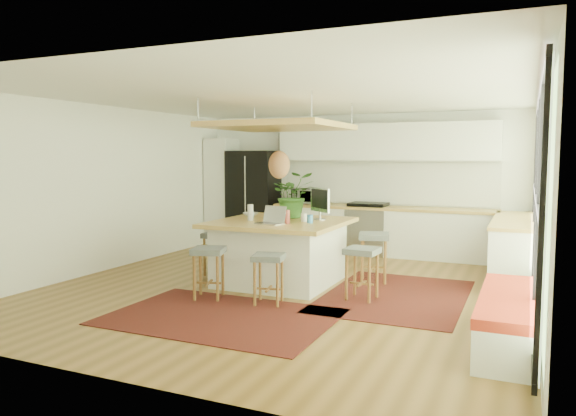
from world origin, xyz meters
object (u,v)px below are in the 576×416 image
at_px(island_plant, 293,200).
at_px(stool_right_front, 362,273).
at_px(stool_left_side, 217,252).
at_px(monitor, 320,202).
at_px(stool_near_left, 209,272).
at_px(fridge, 255,202).
at_px(island, 280,252).
at_px(stool_right_back, 374,259).
at_px(laptop, 270,216).
at_px(microwave, 306,194).
at_px(stool_near_right, 269,277).

bearing_deg(island_plant, stool_right_front, -33.02).
distance_m(stool_left_side, monitor, 1.86).
bearing_deg(stool_near_left, island_plant, 73.46).
xyz_separation_m(fridge, island, (1.94, -2.91, -0.46)).
bearing_deg(fridge, stool_right_back, -35.95).
xyz_separation_m(laptop, microwave, (-0.79, 3.30, 0.06)).
distance_m(stool_left_side, microwave, 2.88).
bearing_deg(stool_near_left, stool_right_back, 46.08).
bearing_deg(stool_near_right, stool_near_left, -175.33).
bearing_deg(island, fridge, 123.70).
bearing_deg(microwave, island, -91.00).
bearing_deg(stool_right_back, fridge, 144.01).
bearing_deg(island, laptop, -84.47).
xyz_separation_m(stool_near_left, stool_right_front, (1.86, 0.77, 0.00)).
height_order(stool_right_front, monitor, monitor).
bearing_deg(monitor, stool_near_right, -55.72).
xyz_separation_m(stool_near_left, monitor, (0.98, 1.55, 0.83)).
bearing_deg(microwave, island_plant, -88.16).
xyz_separation_m(laptop, island_plant, (-0.03, 0.89, 0.16)).
bearing_deg(island_plant, stool_near_right, -77.57).
relative_size(fridge, island, 1.08).
height_order(stool_near_left, laptop, laptop).
bearing_deg(island, microwave, 104.69).
relative_size(fridge, stool_right_back, 2.70).
xyz_separation_m(stool_right_front, monitor, (-0.88, 0.78, 0.83)).
relative_size(stool_near_right, island_plant, 0.91).
relative_size(fridge, laptop, 5.19).
bearing_deg(stool_near_right, stool_left_side, 140.37).
height_order(stool_near_right, stool_right_back, stool_right_back).
bearing_deg(microwave, stool_near_right, -90.16).
xyz_separation_m(stool_right_back, stool_left_side, (-2.41, -0.48, 0.00)).
bearing_deg(laptop, stool_near_right, -54.59).
relative_size(stool_right_back, microwave, 1.32).
height_order(monitor, island_plant, island_plant).
distance_m(stool_right_front, stool_left_side, 2.59).
height_order(stool_right_front, stool_right_back, stool_right_back).
bearing_deg(island, stool_left_side, 175.01).
bearing_deg(stool_right_back, stool_near_left, -133.92).
bearing_deg(fridge, monitor, -46.60).
relative_size(island, stool_near_left, 2.72).
xyz_separation_m(stool_right_front, island_plant, (-1.37, 0.89, 0.85)).
xyz_separation_m(fridge, stool_near_right, (2.31, -4.06, -0.57)).
xyz_separation_m(fridge, stool_right_back, (3.20, -2.33, -0.57)).
height_order(stool_right_back, microwave, microwave).
xyz_separation_m(stool_right_front, stool_left_side, (-2.53, 0.55, 0.00)).
bearing_deg(stool_near_right, stool_right_back, 62.71).
distance_m(stool_near_left, microwave, 4.15).
distance_m(stool_right_back, stool_left_side, 2.46).
distance_m(stool_near_left, stool_right_front, 2.01).
bearing_deg(microwave, stool_right_front, -72.87).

